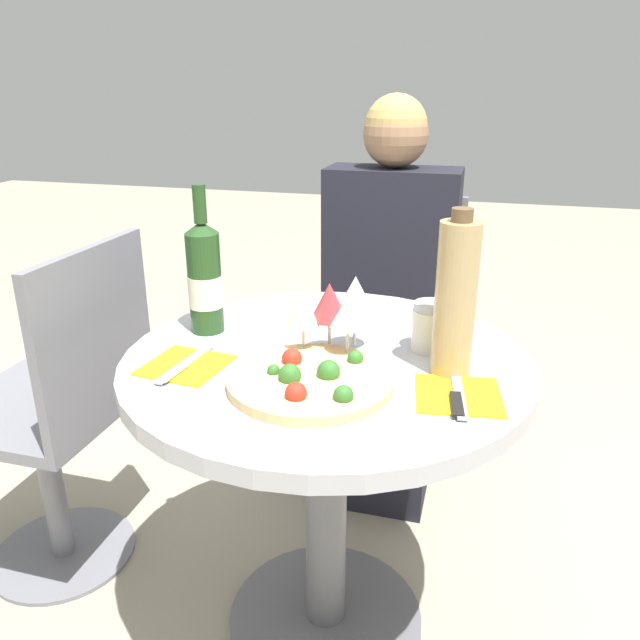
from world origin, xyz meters
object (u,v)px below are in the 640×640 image
(dining_table, at_px, (326,428))
(chair_behind_diner, at_px, (390,335))
(wine_bottle, at_px, (205,278))
(chair_empty_side, at_px, (61,418))
(seated_diner, at_px, (384,323))
(tall_carafe, at_px, (455,299))
(pizza_large, at_px, (311,380))

(dining_table, relative_size, chair_behind_diner, 0.94)
(wine_bottle, bearing_deg, chair_empty_side, -174.79)
(seated_diner, bearing_deg, wine_bottle, 62.60)
(seated_diner, relative_size, chair_empty_side, 1.36)
(dining_table, height_order, chair_empty_side, chair_empty_side)
(wine_bottle, bearing_deg, seated_diner, 62.60)
(chair_empty_side, bearing_deg, tall_carafe, -92.35)
(seated_diner, xyz_separation_m, chair_empty_side, (-0.71, -0.62, -0.10))
(chair_behind_diner, relative_size, wine_bottle, 2.73)
(chair_behind_diner, bearing_deg, chair_empty_side, 47.15)
(tall_carafe, bearing_deg, dining_table, 177.07)
(pizza_large, bearing_deg, seated_diner, 89.72)
(chair_empty_side, bearing_deg, seated_diner, -48.64)
(tall_carafe, bearing_deg, seated_diner, 109.75)
(dining_table, xyz_separation_m, chair_behind_diner, (0.01, 0.79, -0.10))
(dining_table, bearing_deg, chair_behind_diner, 89.20)
(chair_empty_side, distance_m, tall_carafe, 1.04)
(seated_diner, height_order, tall_carafe, seated_diner)
(dining_table, bearing_deg, pizza_large, -87.08)
(wine_bottle, distance_m, tall_carafe, 0.55)
(seated_diner, relative_size, wine_bottle, 3.70)
(dining_table, bearing_deg, chair_empty_side, 177.86)
(chair_behind_diner, relative_size, tall_carafe, 2.80)
(seated_diner, height_order, chair_empty_side, seated_diner)
(wine_bottle, bearing_deg, tall_carafe, -7.94)
(pizza_large, bearing_deg, wine_bottle, 145.82)
(chair_behind_diner, xyz_separation_m, wine_bottle, (-0.30, -0.73, 0.39))
(chair_behind_diner, distance_m, chair_empty_side, 1.04)
(chair_behind_diner, xyz_separation_m, chair_empty_side, (-0.71, -0.76, 0.00))
(chair_behind_diner, height_order, pizza_large, chair_behind_diner)
(chair_empty_side, height_order, pizza_large, chair_empty_side)
(tall_carafe, bearing_deg, chair_empty_side, 177.65)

